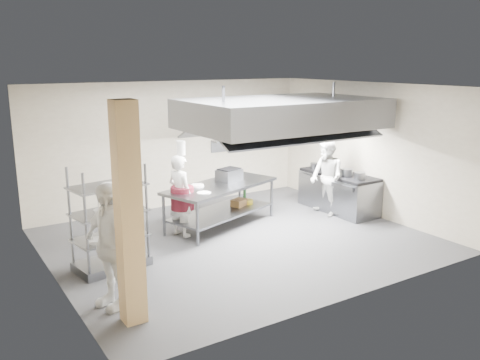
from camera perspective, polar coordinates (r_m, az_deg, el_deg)
floor at (r=10.10m, az=-0.10°, el=-6.80°), size 7.00×7.00×0.00m
ceiling at (r=9.49m, az=-0.10°, el=10.47°), size 7.00×7.00×0.00m
wall_back at (r=12.28m, az=-7.60°, el=3.96°), size 7.00×0.00×7.00m
wall_left at (r=8.40m, az=-20.73°, el=-1.13°), size 0.00×6.00×6.00m
wall_right at (r=11.89m, az=14.34°, el=3.35°), size 0.00×6.00×6.00m
column at (r=6.78m, az=-12.39°, el=-3.90°), size 0.30×0.30×3.00m
exhaust_hood at (r=10.60m, az=4.73°, el=7.47°), size 4.00×2.50×0.60m
hood_strip_a at (r=10.13m, az=0.61°, el=5.42°), size 1.60×0.12×0.04m
hood_strip_b at (r=11.20m, az=8.41°, el=6.04°), size 1.60×0.12×0.04m
wall_shelf at (r=12.99m, az=-0.06°, el=4.59°), size 1.50×0.28×0.04m
island at (r=10.85m, az=-2.16°, el=-2.83°), size 2.81×1.88×0.91m
island_worktop at (r=10.74m, az=-2.18°, el=-0.66°), size 2.81×1.88×0.06m
island_undershelf at (r=10.89m, az=-2.16°, el=-3.62°), size 2.58×1.71×0.04m
pass_rack at (r=8.81m, az=-14.46°, el=-4.11°), size 1.29×0.88×1.79m
cooking_range at (r=12.17m, az=10.99°, el=-1.46°), size 0.80×2.00×0.84m
range_top at (r=12.06m, az=11.08°, el=0.61°), size 0.78×1.96×0.06m
chef_head at (r=10.22m, az=-6.73°, el=-1.74°), size 0.55×0.69×1.67m
chef_line at (r=11.67m, az=9.69°, el=0.26°), size 0.79×0.95×1.75m
chef_plating at (r=7.44m, az=-14.41°, el=-7.16°), size 0.74×1.16×1.84m
griddle at (r=11.06m, az=-1.23°, el=0.57°), size 0.60×0.52×0.24m
wicker_basket at (r=11.24m, az=-0.12°, el=-2.56°), size 0.42×0.36×0.15m
stockpot at (r=11.75m, az=11.95°, el=0.82°), size 0.25×0.25×0.18m
plate_stack at (r=8.91m, az=-14.34°, el=-6.09°), size 0.28×0.28×0.05m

